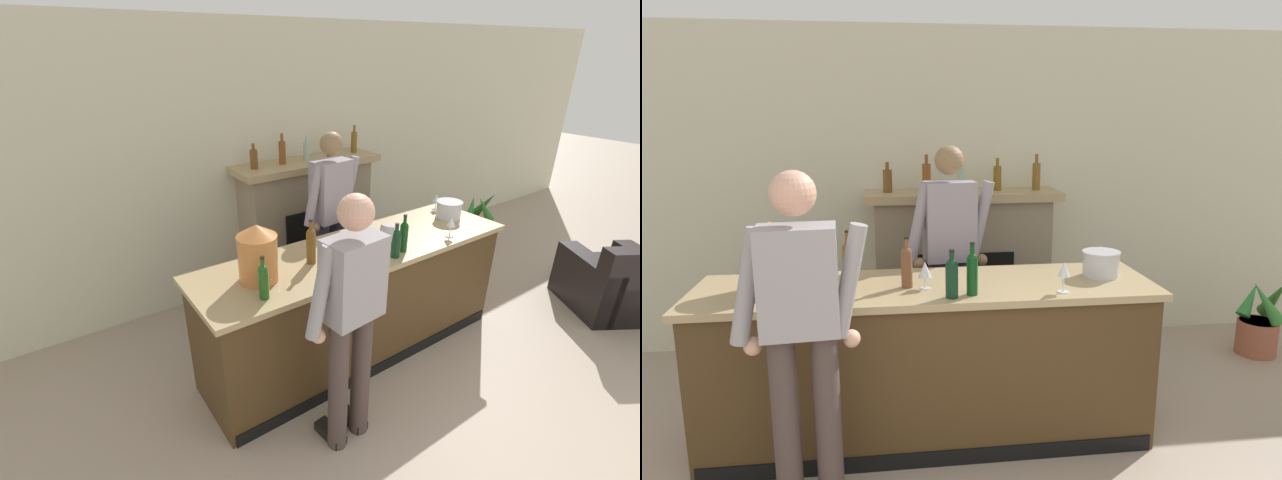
{
  "view_description": "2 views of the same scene",
  "coord_description": "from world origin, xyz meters",
  "views": [
    {
      "loc": [
        -2.16,
        0.21,
        2.49
      ],
      "look_at": [
        -0.29,
        2.9,
        1.0
      ],
      "focal_mm": 24.0,
      "sensor_mm": 36.0,
      "label": 1
    },
    {
      "loc": [
        -0.34,
        -0.74,
        2.01
      ],
      "look_at": [
        0.12,
        2.77,
        1.23
      ],
      "focal_mm": 32.0,
      "sensor_mm": 36.0,
      "label": 2
    }
  ],
  "objects": [
    {
      "name": "wine_glass_back_row",
      "position": [
        -0.85,
        2.72,
        1.13
      ],
      "size": [
        0.07,
        0.07,
        0.17
      ],
      "color": "silver",
      "rests_on": "bar_counter"
    },
    {
      "name": "wine_bottle_cabernet_heavy",
      "position": [
        0.12,
        2.35,
        1.14
      ],
      "size": [
        0.07,
        0.07,
        0.31
      ],
      "color": "#0D3D16",
      "rests_on": "bar_counter"
    },
    {
      "name": "wall_back_panel",
      "position": [
        0.0,
        4.23,
        1.38
      ],
      "size": [
        12.0,
        0.07,
        2.75
      ],
      "color": "beige",
      "rests_on": "ground_plane"
    },
    {
      "name": "wine_glass_near_bucket",
      "position": [
        -0.14,
        2.49,
        1.12
      ],
      "size": [
        0.08,
        0.08,
        0.16
      ],
      "color": "silver",
      "rests_on": "bar_counter"
    },
    {
      "name": "wine_bottle_riesling_slim",
      "position": [
        -1.11,
        2.35,
        1.14
      ],
      "size": [
        0.07,
        0.07,
        0.3
      ],
      "color": "#20541B",
      "rests_on": "bar_counter"
    },
    {
      "name": "copper_dispenser",
      "position": [
        -1.02,
        2.58,
        1.21
      ],
      "size": [
        0.28,
        0.32,
        0.41
      ],
      "color": "#CB7C3D",
      "rests_on": "bar_counter"
    },
    {
      "name": "wine_bottle_rose_blush",
      "position": [
        -0.24,
        2.54,
        1.14
      ],
      "size": [
        0.07,
        0.07,
        0.31
      ],
      "color": "brown",
      "rests_on": "bar_counter"
    },
    {
      "name": "person_bartender",
      "position": [
        0.1,
        3.27,
        1.01
      ],
      "size": [
        0.66,
        0.34,
        1.81
      ],
      "color": "#343041",
      "rests_on": "ground_plane"
    },
    {
      "name": "fireplace_stone",
      "position": [
        0.28,
        3.97,
        0.71
      ],
      "size": [
        1.62,
        0.52,
        1.7
      ],
      "color": "gray",
      "rests_on": "ground_plane"
    },
    {
      "name": "wine_bottle_port_short",
      "position": [
        -0.58,
        2.59,
        1.16
      ],
      "size": [
        0.07,
        0.07,
        0.35
      ],
      "color": "brown",
      "rests_on": "bar_counter"
    },
    {
      "name": "bar_counter",
      "position": [
        -0.12,
        2.58,
        0.51
      ],
      "size": [
        2.78,
        0.77,
        1.01
      ],
      "color": "#49331A",
      "rests_on": "ground_plane"
    },
    {
      "name": "person_customer",
      "position": [
        -0.77,
        1.88,
        0.99
      ],
      "size": [
        0.66,
        0.33,
        1.77
      ],
      "color": "#473A36",
      "rests_on": "ground_plane"
    },
    {
      "name": "potted_plant_corner",
      "position": [
        2.78,
        3.48,
        0.26
      ],
      "size": [
        0.39,
        0.42,
        0.71
      ],
      "color": "#A05940",
      "rests_on": "ground_plane"
    },
    {
      "name": "wine_glass_front_left",
      "position": [
        0.65,
        2.32,
        1.14
      ],
      "size": [
        0.07,
        0.07,
        0.18
      ],
      "color": "silver",
      "rests_on": "bar_counter"
    },
    {
      "name": "wine_bottle_burgundy_dark",
      "position": [
        0.0,
        2.31,
        1.13
      ],
      "size": [
        0.07,
        0.07,
        0.28
      ],
      "color": "black",
      "rests_on": "bar_counter"
    },
    {
      "name": "wine_glass_by_dispenser",
      "position": [
        1.08,
        2.85,
        1.11
      ],
      "size": [
        0.07,
        0.07,
        0.15
      ],
      "color": "silver",
      "rests_on": "bar_counter"
    },
    {
      "name": "ice_bucket_steel",
      "position": [
        0.99,
        2.62,
        1.09
      ],
      "size": [
        0.24,
        0.24,
        0.16
      ],
      "color": "silver",
      "rests_on": "bar_counter"
    }
  ]
}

